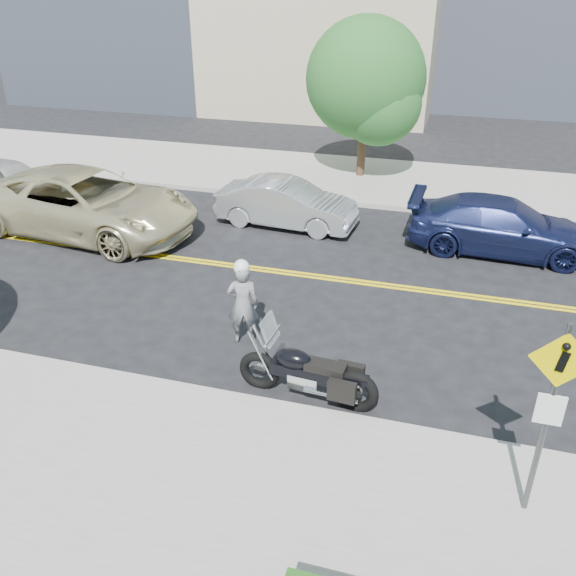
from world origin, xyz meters
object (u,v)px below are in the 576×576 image
(motorcycle, at_px, (308,362))
(parked_car_white, at_px, (9,178))
(parked_car_silver, at_px, (286,204))
(pedestrian_sign, at_px, (550,405))
(motorcyclist, at_px, (243,302))
(suv, at_px, (87,203))
(parked_car_blue, at_px, (502,226))

(motorcycle, xyz_separation_m, parked_car_white, (-11.92, 7.47, -0.14))
(motorcycle, distance_m, parked_car_silver, 7.99)
(pedestrian_sign, xyz_separation_m, motorcycle, (-3.56, 1.71, -1.21))
(motorcyclist, xyz_separation_m, parked_car_white, (-10.23, 6.07, -0.31))
(parked_car_silver, bearing_deg, motorcyclist, -167.35)
(pedestrian_sign, xyz_separation_m, suv, (-11.35, 7.25, -1.08))
(parked_car_silver, relative_size, parked_car_blue, 0.83)
(motorcycle, bearing_deg, pedestrian_sign, -21.37)
(parked_car_white, xyz_separation_m, parked_car_blue, (15.30, -0.07, 0.10))
(motorcyclist, height_order, parked_car_silver, motorcyclist)
(parked_car_silver, bearing_deg, suv, 115.72)
(motorcyclist, height_order, suv, motorcyclist)
(pedestrian_sign, distance_m, motorcycle, 4.13)
(parked_car_white, bearing_deg, suv, -107.40)
(motorcycle, height_order, parked_car_white, motorcycle)
(parked_car_white, relative_size, parked_car_blue, 0.73)
(motorcyclist, distance_m, parked_car_blue, 7.86)
(parked_car_white, distance_m, parked_car_blue, 15.30)
(parked_car_white, bearing_deg, parked_car_blue, -82.49)
(suv, bearing_deg, motorcyclist, -117.73)
(parked_car_silver, bearing_deg, motorcycle, -156.73)
(pedestrian_sign, xyz_separation_m, motorcyclist, (-5.24, 3.12, -1.05))
(pedestrian_sign, height_order, suv, pedestrian_sign)
(pedestrian_sign, bearing_deg, parked_car_white, 149.31)
(pedestrian_sign, relative_size, motorcycle, 1.21)
(pedestrian_sign, height_order, parked_car_white, pedestrian_sign)
(parked_car_white, xyz_separation_m, parked_car_silver, (9.35, 0.09, 0.06))
(motorcycle, bearing_deg, motorcyclist, 144.54)
(pedestrian_sign, distance_m, parked_car_white, 18.05)
(suv, xyz_separation_m, parked_car_silver, (5.23, 2.03, -0.21))
(pedestrian_sign, xyz_separation_m, parked_car_white, (-15.47, 9.19, -1.35))
(suv, bearing_deg, parked_car_blue, -74.18)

